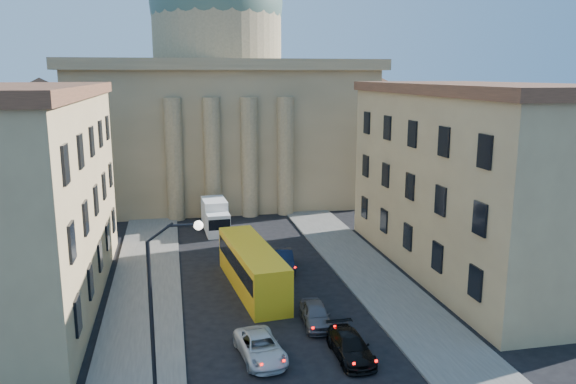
# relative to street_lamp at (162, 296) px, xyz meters

# --- Properties ---
(sidewalk_left) EXTENTS (5.00, 60.00, 0.15)m
(sidewalk_left) POSITION_rel_street_lamp_xyz_m (-1.53, 10.00, -5.21)
(sidewalk_left) COLOR #55534E
(sidewalk_left) RESTS_ON ground
(sidewalk_right) EXTENTS (5.00, 60.00, 0.15)m
(sidewalk_right) POSITION_rel_street_lamp_xyz_m (15.47, 10.00, -5.21)
(sidewalk_right) COLOR #55534E
(sidewalk_right) RESTS_ON ground
(church) EXTENTS (68.02, 28.76, 36.60)m
(church) POSITION_rel_street_lamp_xyz_m (6.97, 47.47, 6.59)
(church) COLOR #7E6D4E
(church) RESTS_ON ground
(building_left) EXTENTS (11.60, 26.60, 14.70)m
(building_left) POSITION_rel_street_lamp_xyz_m (-10.03, 14.00, 2.14)
(building_left) COLOR tan
(building_left) RESTS_ON ground
(building_right) EXTENTS (11.60, 26.60, 14.70)m
(building_right) POSITION_rel_street_lamp_xyz_m (23.97, 14.00, 2.14)
(building_right) COLOR tan
(building_right) RESTS_ON ground
(street_lamp) EXTENTS (2.62, 0.44, 8.83)m
(street_lamp) POSITION_rel_street_lamp_xyz_m (0.00, 0.00, 0.00)
(street_lamp) COLOR black
(street_lamp) RESTS_ON ground
(car_left_mid) EXTENTS (2.72, 4.92, 1.30)m
(car_left_mid) POSITION_rel_street_lamp_xyz_m (5.05, 3.04, -4.63)
(car_left_mid) COLOR silver
(car_left_mid) RESTS_ON ground
(car_right_mid) EXTENTS (1.89, 4.55, 1.31)m
(car_right_mid) POSITION_rel_street_lamp_xyz_m (9.93, 2.12, -4.63)
(car_right_mid) COLOR black
(car_right_mid) RESTS_ON ground
(car_right_far) EXTENTS (1.92, 4.22, 1.41)m
(car_right_far) POSITION_rel_street_lamp_xyz_m (9.09, 6.50, -4.58)
(car_right_far) COLOR #525157
(car_right_far) RESTS_ON ground
(car_right_distant) EXTENTS (2.09, 4.80, 1.54)m
(car_right_distant) POSITION_rel_street_lamp_xyz_m (9.05, 16.92, -4.52)
(car_right_distant) COLOR black
(car_right_distant) RESTS_ON ground
(city_bus) EXTENTS (3.77, 11.65, 3.22)m
(city_bus) POSITION_rel_street_lamp_xyz_m (6.09, 13.32, -3.55)
(city_bus) COLOR yellow
(city_bus) RESTS_ON ground
(box_truck) EXTENTS (2.49, 5.75, 3.10)m
(box_truck) POSITION_rel_street_lamp_xyz_m (4.72, 29.26, -3.82)
(box_truck) COLOR white
(box_truck) RESTS_ON ground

